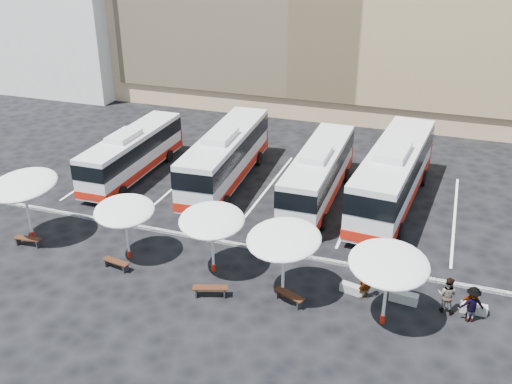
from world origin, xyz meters
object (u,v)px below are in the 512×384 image
(bus_0, at_px, (133,152))
(sunshade_3, at_px, (284,239))
(bus_1, at_px, (226,155))
(sunshade_2, at_px, (212,220))
(wood_bench_3, at_px, (289,296))
(conc_bench_0, at_px, (352,289))
(sunshade_1, at_px, (124,211))
(passenger_0, at_px, (365,283))
(conc_bench_1, at_px, (404,297))
(passenger_1, at_px, (447,295))
(conc_bench_2, at_px, (474,309))
(sunshade_4, at_px, (389,264))
(sunshade_0, at_px, (23,185))
(passenger_3, at_px, (472,304))
(wood_bench_2, at_px, (210,289))
(bus_2, at_px, (319,173))
(wood_bench_1, at_px, (116,263))
(bus_3, at_px, (394,173))
(wood_bench_0, at_px, (28,240))
(passenger_2, at_px, (471,305))

(bus_0, height_order, sunshade_3, sunshade_3)
(bus_0, xyz_separation_m, bus_1, (6.54, 1.09, 0.24))
(sunshade_2, height_order, wood_bench_3, sunshade_2)
(sunshade_3, bearing_deg, conc_bench_0, 23.19)
(sunshade_1, relative_size, passenger_0, 2.41)
(conc_bench_1, height_order, passenger_1, passenger_1)
(conc_bench_2, height_order, passenger_1, passenger_1)
(sunshade_4, relative_size, passenger_1, 2.44)
(sunshade_0, relative_size, passenger_3, 2.54)
(wood_bench_2, relative_size, passenger_0, 1.00)
(bus_2, bearing_deg, passenger_1, -49.58)
(bus_2, bearing_deg, bus_1, 174.66)
(bus_0, relative_size, conc_bench_2, 9.26)
(sunshade_4, bearing_deg, sunshade_1, 175.34)
(bus_0, height_order, conc_bench_0, bus_0)
(bus_1, xyz_separation_m, sunshade_1, (-1.23, -10.75, 0.78))
(bus_1, xyz_separation_m, conc_bench_2, (16.09, -9.75, -1.77))
(sunshade_3, distance_m, wood_bench_1, 9.18)
(bus_2, height_order, bus_3, bus_3)
(sunshade_2, relative_size, passenger_0, 2.38)
(conc_bench_1, height_order, conc_bench_2, conc_bench_1)
(bus_1, xyz_separation_m, bus_2, (6.53, -0.53, -0.13))
(bus_3, distance_m, wood_bench_3, 12.57)
(sunshade_0, xyz_separation_m, wood_bench_3, (15.36, -0.97, -2.94))
(sunshade_1, height_order, passenger_3, sunshade_1)
(wood_bench_0, height_order, passenger_1, passenger_1)
(bus_3, distance_m, sunshade_4, 12.19)
(bus_2, distance_m, passenger_0, 10.83)
(passenger_0, relative_size, passenger_3, 0.99)
(sunshade_2, bearing_deg, wood_bench_0, -174.29)
(sunshade_3, height_order, sunshade_4, sunshade_3)
(bus_3, bearing_deg, passenger_1, -65.22)
(sunshade_1, relative_size, sunshade_4, 0.95)
(bus_2, distance_m, passenger_1, 12.70)
(sunshade_2, relative_size, wood_bench_3, 2.53)
(bus_2, distance_m, wood_bench_1, 13.91)
(bus_1, xyz_separation_m, wood_bench_0, (-7.10, -11.55, -1.63))
(passenger_1, xyz_separation_m, passenger_2, (1.05, -0.25, -0.12))
(wood_bench_3, bearing_deg, sunshade_3, 136.93)
(bus_0, relative_size, wood_bench_0, 6.79)
(bus_0, distance_m, bus_1, 6.63)
(passenger_1, bearing_deg, sunshade_4, 46.24)
(wood_bench_3, height_order, conc_bench_1, conc_bench_1)
(sunshade_0, bearing_deg, conc_bench_2, 2.64)
(sunshade_0, distance_m, wood_bench_3, 15.66)
(bus_1, relative_size, bus_2, 1.08)
(bus_1, xyz_separation_m, wood_bench_3, (7.95, -11.80, -1.62))
(bus_3, distance_m, passenger_2, 11.70)
(bus_3, height_order, conc_bench_0, bus_3)
(sunshade_3, distance_m, passenger_2, 8.79)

